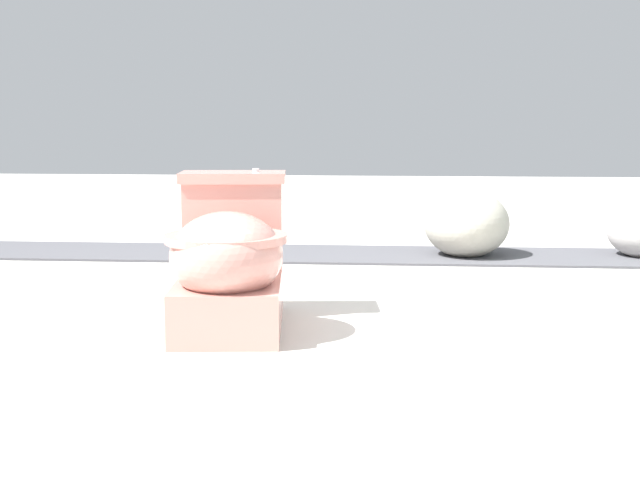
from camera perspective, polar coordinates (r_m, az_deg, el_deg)
ground_plane at (r=3.18m, az=-3.61°, el=-4.75°), size 14.00×14.00×0.00m
gravel_strip at (r=4.45m, az=5.22°, el=-0.97°), size 0.56×8.00×0.01m
toilet at (r=2.94m, az=-5.84°, el=-1.48°), size 0.67×0.44×0.52m
boulder_near at (r=4.44m, az=9.35°, el=1.05°), size 0.53×0.53×0.34m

